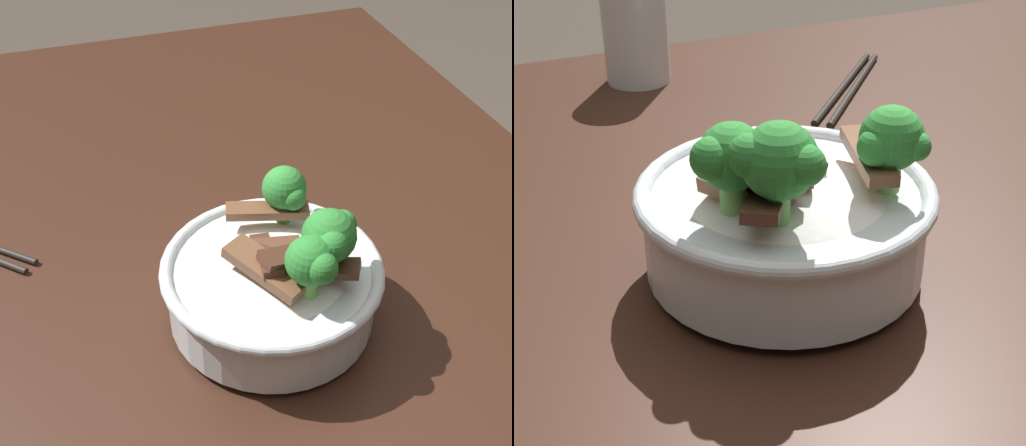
{
  "view_description": "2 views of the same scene",
  "coord_description": "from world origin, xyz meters",
  "views": [
    {
      "loc": [
        0.54,
        -0.1,
        1.3
      ],
      "look_at": [
        0.08,
        0.05,
        0.91
      ],
      "focal_mm": 47.38,
      "sensor_mm": 36.0,
      "label": 1
    },
    {
      "loc": [
        0.32,
        0.48,
        1.14
      ],
      "look_at": [
        0.12,
        0.03,
        0.85
      ],
      "focal_mm": 56.08,
      "sensor_mm": 36.0,
      "label": 2
    }
  ],
  "objects": [
    {
      "name": "rice_bowl",
      "position": [
        0.12,
        0.06,
        0.87
      ],
      "size": [
        0.2,
        0.2,
        0.13
      ],
      "color": "silver",
      "rests_on": "dining_table"
    },
    {
      "name": "dining_table",
      "position": [
        0.0,
        0.0,
        0.7
      ],
      "size": [
        1.14,
        0.94,
        0.82
      ],
      "color": "#381E14",
      "rests_on": "ground"
    }
  ]
}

